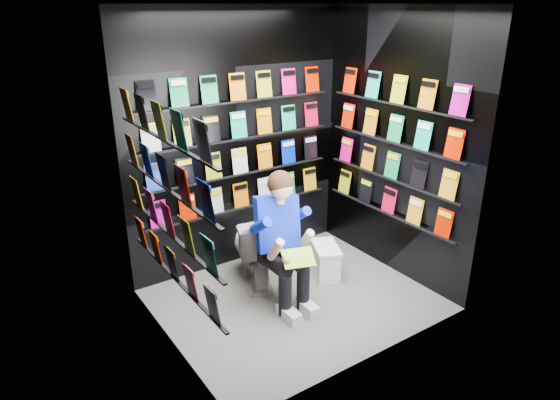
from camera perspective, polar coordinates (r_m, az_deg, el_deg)
floor at (r=4.80m, az=1.67°, el=-11.31°), size 2.40×2.40×0.00m
ceiling at (r=4.03m, az=2.10°, el=21.50°), size 2.40×2.40×0.00m
wall_back at (r=5.05m, az=-4.85°, el=6.51°), size 2.40×0.04×2.60m
wall_front at (r=3.53m, az=11.42°, el=-0.59°), size 2.40×0.04×2.60m
wall_left at (r=3.70m, az=-13.38°, el=0.32°), size 0.04×2.00×2.60m
wall_right at (r=5.01m, az=13.12°, el=5.91°), size 0.04×2.00×2.60m
comics_back at (r=5.02m, az=-4.68°, el=6.50°), size 2.10×0.06×1.37m
comics_left at (r=3.71m, az=-12.96°, el=0.49°), size 0.06×1.70×1.37m
comics_right at (r=4.99m, az=12.88°, el=5.92°), size 0.06×1.70×1.37m
toilet at (r=4.93m, az=-2.95°, el=-5.47°), size 0.64×0.84×0.73m
longbox at (r=5.15m, az=5.22°, el=-7.02°), size 0.36×0.45×0.30m
longbox_lid at (r=5.07m, az=5.28°, el=-5.40°), size 0.39×0.48×0.03m
reader at (r=4.46m, az=-0.51°, el=-2.77°), size 0.72×0.87×1.38m
held_comic at (r=4.29m, az=2.11°, el=-6.61°), size 0.31×0.24×0.12m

